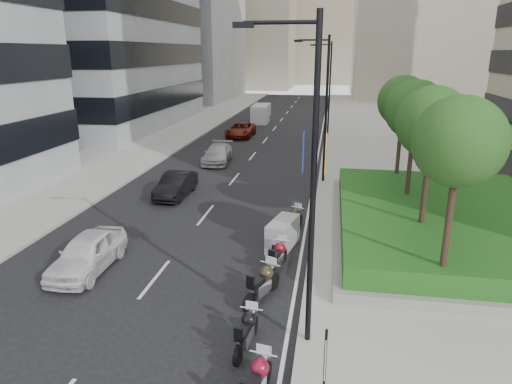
% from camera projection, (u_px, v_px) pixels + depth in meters
% --- Properties ---
extents(ground, '(160.00, 160.00, 0.00)m').
position_uv_depth(ground, '(152.00, 349.00, 12.87)').
color(ground, black).
rests_on(ground, ground).
extents(sidewalk_right, '(10.00, 100.00, 0.15)m').
position_uv_depth(sidewalk_right, '(381.00, 147.00, 39.71)').
color(sidewalk_right, '#9E9B93').
rests_on(sidewalk_right, ground).
extents(sidewalk_left, '(8.00, 100.00, 0.15)m').
position_uv_depth(sidewalk_left, '(152.00, 140.00, 43.02)').
color(sidewalk_left, '#9E9B93').
rests_on(sidewalk_left, ground).
extents(lane_edge, '(0.12, 100.00, 0.01)m').
position_uv_depth(lane_edge, '(320.00, 146.00, 40.56)').
color(lane_edge, silver).
rests_on(lane_edge, ground).
extents(lane_centre, '(0.12, 100.00, 0.01)m').
position_uv_depth(lane_centre, '(262.00, 144.00, 41.38)').
color(lane_centre, silver).
rests_on(lane_centre, ground).
extents(building_grey_far, '(22.00, 26.00, 30.00)m').
position_uv_depth(building_grey_far, '(168.00, 9.00, 78.21)').
color(building_grey_far, gray).
rests_on(building_grey_far, ground).
extents(building_cream_left, '(26.00, 24.00, 34.00)m').
position_uv_depth(building_cream_left, '(238.00, 11.00, 104.95)').
color(building_cream_left, '#B7AD93').
rests_on(building_cream_left, ground).
extents(building_cream_centre, '(30.00, 24.00, 38.00)m').
position_uv_depth(building_cream_centre, '(327.00, 8.00, 120.06)').
color(building_cream_centre, '#B7AD93').
rests_on(building_cream_centre, ground).
extents(planter, '(10.00, 14.00, 0.40)m').
position_uv_depth(planter, '(445.00, 229.00, 20.62)').
color(planter, gray).
rests_on(planter, sidewalk_right).
extents(hedge, '(9.40, 13.40, 0.80)m').
position_uv_depth(hedge, '(447.00, 217.00, 20.44)').
color(hedge, '#1F4914').
rests_on(hedge, planter).
extents(tree_0, '(2.80, 2.80, 6.30)m').
position_uv_depth(tree_0, '(459.00, 143.00, 13.70)').
color(tree_0, '#332319').
rests_on(tree_0, planter).
extents(tree_1, '(2.80, 2.80, 6.30)m').
position_uv_depth(tree_1, '(432.00, 123.00, 17.47)').
color(tree_1, '#332319').
rests_on(tree_1, planter).
extents(tree_2, '(2.80, 2.80, 6.30)m').
position_uv_depth(tree_2, '(415.00, 110.00, 21.24)').
color(tree_2, '#332319').
rests_on(tree_2, planter).
extents(tree_3, '(2.80, 2.80, 6.30)m').
position_uv_depth(tree_3, '(403.00, 101.00, 25.01)').
color(tree_3, '#332319').
rests_on(tree_3, planter).
extents(lamp_post_0, '(2.34, 0.45, 9.00)m').
position_uv_depth(lamp_post_0, '(308.00, 173.00, 11.67)').
color(lamp_post_0, black).
rests_on(lamp_post_0, ground).
extents(lamp_post_1, '(2.34, 0.45, 9.00)m').
position_uv_depth(lamp_post_1, '(324.00, 103.00, 27.69)').
color(lamp_post_1, black).
rests_on(lamp_post_1, ground).
extents(lamp_post_2, '(2.34, 0.45, 9.00)m').
position_uv_depth(lamp_post_2, '(328.00, 83.00, 44.66)').
color(lamp_post_2, black).
rests_on(lamp_post_2, ground).
extents(parking_sign, '(0.06, 0.32, 2.50)m').
position_uv_depth(parking_sign, '(325.00, 372.00, 9.80)').
color(parking_sign, black).
rests_on(parking_sign, ground).
extents(motorcycle_1, '(0.70, 2.10, 1.05)m').
position_uv_depth(motorcycle_1, '(257.00, 383.00, 10.75)').
color(motorcycle_1, black).
rests_on(motorcycle_1, ground).
extents(motorcycle_2, '(0.68, 2.03, 1.01)m').
position_uv_depth(motorcycle_2, '(247.00, 331.00, 12.77)').
color(motorcycle_2, black).
rests_on(motorcycle_2, ground).
extents(motorcycle_3, '(1.04, 2.18, 1.14)m').
position_uv_depth(motorcycle_3, '(263.00, 283.00, 15.28)').
color(motorcycle_3, black).
rests_on(motorcycle_3, ground).
extents(motorcycle_4, '(0.72, 2.07, 1.04)m').
position_uv_depth(motorcycle_4, '(278.00, 256.00, 17.40)').
color(motorcycle_4, black).
rests_on(motorcycle_4, ground).
extents(motorcycle_5, '(1.30, 2.23, 1.27)m').
position_uv_depth(motorcycle_5, '(283.00, 234.00, 19.32)').
color(motorcycle_5, black).
rests_on(motorcycle_5, ground).
extents(motorcycle_6, '(0.90, 1.94, 1.01)m').
position_uv_depth(motorcycle_6, '(293.00, 219.00, 21.29)').
color(motorcycle_6, black).
rests_on(motorcycle_6, ground).
extents(car_a, '(1.77, 4.23, 1.43)m').
position_uv_depth(car_a, '(87.00, 253.00, 17.34)').
color(car_a, white).
rests_on(car_a, ground).
extents(car_b, '(1.49, 4.13, 1.35)m').
position_uv_depth(car_b, '(176.00, 185.00, 26.32)').
color(car_b, black).
rests_on(car_b, ground).
extents(car_c, '(2.15, 4.73, 1.34)m').
position_uv_depth(car_c, '(218.00, 154.00, 34.39)').
color(car_c, '#B1B1B3').
rests_on(car_c, ground).
extents(car_d, '(2.39, 5.05, 1.39)m').
position_uv_depth(car_d, '(241.00, 130.00, 44.80)').
color(car_d, maroon).
rests_on(car_d, ground).
extents(delivery_van, '(2.00, 4.92, 2.04)m').
position_uv_depth(delivery_van, '(261.00, 114.00, 53.82)').
color(delivery_van, silver).
rests_on(delivery_van, ground).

